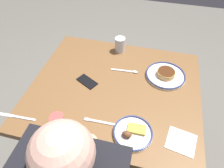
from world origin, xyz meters
TOP-DOWN VIEW (x-y plane):
  - ground_plane at (0.00, 0.00)m, footprint 6.00×6.00m
  - dining_table at (0.00, 0.00)m, footprint 1.12×0.97m
  - plate_near_main at (-0.32, -0.18)m, footprint 0.28×0.28m
  - plate_center_pancakes at (-0.18, 0.32)m, footprint 0.22×0.22m
  - coffee_mug at (0.23, 0.37)m, footprint 0.08×0.10m
  - drinking_glass at (0.05, -0.40)m, footprint 0.08×0.08m
  - cell_phone at (0.20, -0.00)m, footprint 0.16×0.13m
  - paper_napkin at (-0.44, 0.30)m, footprint 0.17×0.16m
  - fork_near at (0.02, 0.29)m, footprint 0.19×0.02m
  - butter_knife at (0.50, 0.37)m, footprint 0.23×0.03m
  - tea_spoon at (-0.06, -0.17)m, footprint 0.20×0.03m

SIDE VIEW (x-z plane):
  - ground_plane at x=0.00m, z-range 0.00..0.00m
  - dining_table at x=0.00m, z-range 0.27..0.99m
  - paper_napkin at x=-0.44m, z-range 0.73..0.73m
  - butter_knife at x=0.50m, z-range 0.73..0.73m
  - fork_near at x=0.02m, z-range 0.73..0.73m
  - cell_phone at x=0.20m, z-range 0.73..0.73m
  - tea_spoon at x=-0.06m, z-range 0.72..0.74m
  - plate_center_pancakes at x=-0.18m, z-range 0.71..0.77m
  - plate_near_main at x=-0.32m, z-range 0.72..0.77m
  - coffee_mug at x=0.23m, z-range 0.73..0.83m
  - drinking_glass at x=0.05m, z-range 0.72..0.84m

